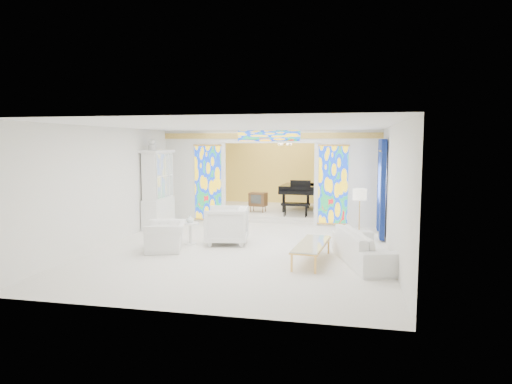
% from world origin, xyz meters
% --- Properties ---
extents(floor, '(12.00, 12.00, 0.00)m').
position_xyz_m(floor, '(0.00, 0.00, 0.00)').
color(floor, white).
rests_on(floor, ground).
extents(ceiling, '(7.00, 12.00, 0.02)m').
position_xyz_m(ceiling, '(0.00, 0.00, 3.00)').
color(ceiling, white).
rests_on(ceiling, wall_back).
extents(wall_back, '(7.00, 0.02, 3.00)m').
position_xyz_m(wall_back, '(0.00, 6.00, 1.50)').
color(wall_back, white).
rests_on(wall_back, floor).
extents(wall_front, '(7.00, 0.02, 3.00)m').
position_xyz_m(wall_front, '(0.00, -6.00, 1.50)').
color(wall_front, white).
rests_on(wall_front, floor).
extents(wall_left, '(0.02, 12.00, 3.00)m').
position_xyz_m(wall_left, '(-3.50, 0.00, 1.50)').
color(wall_left, white).
rests_on(wall_left, floor).
extents(wall_right, '(0.02, 12.00, 3.00)m').
position_xyz_m(wall_right, '(3.50, 0.00, 1.50)').
color(wall_right, white).
rests_on(wall_right, floor).
extents(partition_wall, '(7.00, 0.22, 3.00)m').
position_xyz_m(partition_wall, '(0.00, 2.00, 1.65)').
color(partition_wall, white).
rests_on(partition_wall, floor).
extents(stained_glass_left, '(0.90, 0.04, 2.40)m').
position_xyz_m(stained_glass_left, '(-2.03, 1.89, 1.30)').
color(stained_glass_left, gold).
rests_on(stained_glass_left, partition_wall).
extents(stained_glass_right, '(0.90, 0.04, 2.40)m').
position_xyz_m(stained_glass_right, '(2.03, 1.89, 1.30)').
color(stained_glass_right, gold).
rests_on(stained_glass_right, partition_wall).
extents(stained_glass_transom, '(2.00, 0.04, 0.34)m').
position_xyz_m(stained_glass_transom, '(0.00, 1.89, 2.82)').
color(stained_glass_transom, gold).
rests_on(stained_glass_transom, partition_wall).
extents(alcove_platform, '(6.80, 3.80, 0.18)m').
position_xyz_m(alcove_platform, '(0.00, 4.10, 0.09)').
color(alcove_platform, white).
rests_on(alcove_platform, floor).
extents(gold_curtain_back, '(6.70, 0.10, 2.90)m').
position_xyz_m(gold_curtain_back, '(0.00, 5.88, 1.50)').
color(gold_curtain_back, '#FCD557').
rests_on(gold_curtain_back, wall_back).
extents(chandelier, '(0.48, 0.48, 0.30)m').
position_xyz_m(chandelier, '(0.20, 4.00, 2.55)').
color(chandelier, gold).
rests_on(chandelier, ceiling).
extents(blue_drapes, '(0.14, 1.85, 2.65)m').
position_xyz_m(blue_drapes, '(3.40, 0.70, 1.58)').
color(blue_drapes, navy).
rests_on(blue_drapes, wall_right).
extents(china_cabinet, '(0.56, 1.46, 2.72)m').
position_xyz_m(china_cabinet, '(-3.22, 0.60, 1.17)').
color(china_cabinet, white).
rests_on(china_cabinet, floor).
extents(armchair_left, '(1.20, 1.29, 0.69)m').
position_xyz_m(armchair_left, '(-1.78, -2.21, 0.35)').
color(armchair_left, white).
rests_on(armchair_left, floor).
extents(armchair_right, '(1.20, 1.17, 0.96)m').
position_xyz_m(armchair_right, '(-0.55, -1.19, 0.48)').
color(armchair_right, silver).
rests_on(armchair_right, floor).
extents(sofa, '(1.60, 2.60, 0.71)m').
position_xyz_m(sofa, '(2.95, -2.43, 0.36)').
color(sofa, white).
rests_on(sofa, floor).
extents(side_table, '(0.55, 0.55, 0.56)m').
position_xyz_m(side_table, '(-1.45, -1.43, 0.36)').
color(side_table, white).
rests_on(side_table, floor).
extents(vase, '(0.24, 0.24, 0.20)m').
position_xyz_m(vase, '(-1.45, -1.43, 0.66)').
color(vase, silver).
rests_on(vase, side_table).
extents(coffee_table, '(0.76, 1.93, 0.42)m').
position_xyz_m(coffee_table, '(1.76, -2.57, 0.39)').
color(coffee_table, silver).
rests_on(coffee_table, floor).
extents(floor_lamp, '(0.36, 0.36, 1.44)m').
position_xyz_m(floor_lamp, '(2.80, -0.59, 1.23)').
color(floor_lamp, gold).
rests_on(floor_lamp, floor).
extents(grand_piano, '(1.87, 2.83, 1.12)m').
position_xyz_m(grand_piano, '(1.01, 4.05, 0.94)').
color(grand_piano, black).
rests_on(grand_piano, alcove_platform).
extents(tv_console, '(0.64, 0.49, 0.68)m').
position_xyz_m(tv_console, '(-0.62, 3.19, 0.62)').
color(tv_console, brown).
rests_on(tv_console, alcove_platform).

